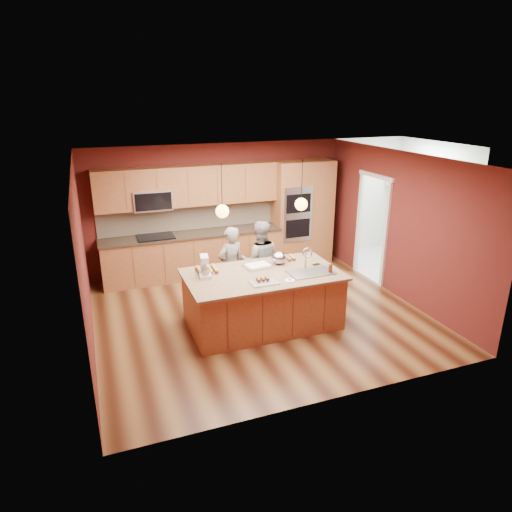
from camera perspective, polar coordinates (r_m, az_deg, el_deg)
name	(u,v)px	position (r m, az deg, el deg)	size (l,w,h in m)	color
floor	(260,315)	(8.04, 0.48, -7.35)	(5.50, 5.50, 0.00)	#3E1D0F
ceiling	(260,158)	(7.23, 0.54, 12.10)	(5.50, 5.50, 0.00)	silver
wall_back	(218,208)	(9.81, -4.77, 6.02)	(5.50, 5.50, 0.00)	#551B17
wall_front	(337,302)	(5.42, 10.07, -5.73)	(5.50, 5.50, 0.00)	#551B17
wall_left	(83,262)	(7.07, -20.79, -0.65)	(5.00, 5.00, 0.00)	#551B17
wall_right	(399,225)	(8.85, 17.40, 3.67)	(5.00, 5.00, 0.00)	#551B17
cabinet_run	(190,231)	(9.51, -8.23, 3.16)	(3.74, 0.64, 2.30)	brown
oven_column	(302,213)	(10.23, 5.77, 5.40)	(1.30, 0.62, 2.30)	brown
doorway_trim	(372,230)	(9.53, 14.24, 3.21)	(0.08, 1.11, 2.20)	silver
laundry_room	(428,177)	(10.63, 20.75, 9.19)	(2.60, 2.70, 2.70)	beige
pendant_left	(222,211)	(6.81, -4.24, 5.63)	(0.20, 0.20, 0.80)	black
pendant_right	(301,204)	(7.27, 5.67, 6.48)	(0.20, 0.20, 0.80)	black
island	(263,299)	(7.53, 0.94, -5.34)	(2.49, 1.40, 1.30)	brown
person_left	(231,266)	(8.17, -3.17, -1.29)	(0.53, 0.35, 1.46)	black
person_right	(260,261)	(8.34, 0.48, -0.65)	(0.74, 0.57, 1.52)	slate
stand_mixer	(205,268)	(7.20, -6.43, -1.48)	(0.22, 0.28, 0.35)	white
sheet_cake	(258,266)	(7.59, 0.23, -1.25)	(0.47, 0.37, 0.05)	silver
cooling_rack	(264,282)	(6.98, 0.97, -3.29)	(0.42, 0.30, 0.02)	#AAADB1
mixing_bowl	(279,258)	(7.73, 2.89, -0.23)	(0.27, 0.27, 0.22)	#A9AAB0
plate	(290,281)	(7.06, 4.25, -3.08)	(0.16, 0.16, 0.01)	white
tumbler	(330,269)	(7.45, 9.29, -1.57)	(0.07, 0.07, 0.13)	#3E1E0C
phone	(316,264)	(7.78, 7.55, -1.04)	(0.13, 0.07, 0.01)	black
cupcakes_left	(207,270)	(7.43, -6.18, -1.70)	(0.35, 0.35, 0.08)	gold
cupcakes_rack	(262,279)	(7.00, 0.81, -2.85)	(0.21, 0.14, 0.06)	gold
cupcakes_right	(290,258)	(7.96, 4.24, -0.21)	(0.16, 0.24, 0.07)	gold
washer	(423,247)	(10.68, 20.16, 1.10)	(0.59, 0.61, 0.95)	white
dryer	(408,240)	(11.09, 18.43, 1.91)	(0.57, 0.59, 0.93)	white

